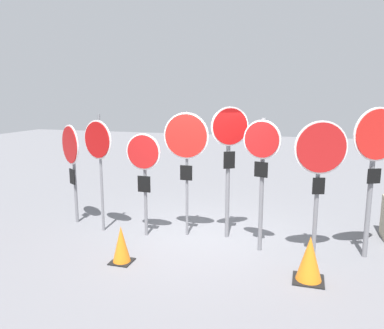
{
  "coord_description": "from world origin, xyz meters",
  "views": [
    {
      "loc": [
        1.85,
        -6.85,
        2.81
      ],
      "look_at": [
        -0.22,
        0.0,
        1.49
      ],
      "focal_mm": 35.0,
      "sensor_mm": 36.0,
      "label": 1
    }
  ],
  "objects_px": {
    "stop_sign_0": "(71,153)",
    "traffic_cone_1": "(310,259)",
    "stop_sign_6": "(320,161)",
    "traffic_cone_0": "(121,245)",
    "stop_sign_2": "(144,163)",
    "stop_sign_7": "(375,154)",
    "stop_sign_4": "(229,147)",
    "stop_sign_1": "(98,147)",
    "stop_sign_5": "(262,159)",
    "stop_sign_3": "(186,144)"
  },
  "relations": [
    {
      "from": "stop_sign_1",
      "to": "stop_sign_4",
      "type": "relative_size",
      "value": 0.93
    },
    {
      "from": "stop_sign_0",
      "to": "stop_sign_3",
      "type": "bearing_deg",
      "value": 33.44
    },
    {
      "from": "stop_sign_7",
      "to": "stop_sign_0",
      "type": "bearing_deg",
      "value": 150.08
    },
    {
      "from": "stop_sign_1",
      "to": "traffic_cone_1",
      "type": "bearing_deg",
      "value": 6.01
    },
    {
      "from": "stop_sign_1",
      "to": "stop_sign_2",
      "type": "distance_m",
      "value": 1.04
    },
    {
      "from": "stop_sign_0",
      "to": "stop_sign_7",
      "type": "bearing_deg",
      "value": 32.9
    },
    {
      "from": "stop_sign_7",
      "to": "stop_sign_3",
      "type": "bearing_deg",
      "value": 149.65
    },
    {
      "from": "stop_sign_4",
      "to": "stop_sign_5",
      "type": "distance_m",
      "value": 0.84
    },
    {
      "from": "stop_sign_3",
      "to": "stop_sign_6",
      "type": "bearing_deg",
      "value": -10.89
    },
    {
      "from": "stop_sign_5",
      "to": "traffic_cone_1",
      "type": "relative_size",
      "value": 3.38
    },
    {
      "from": "stop_sign_0",
      "to": "traffic_cone_1",
      "type": "height_order",
      "value": "stop_sign_0"
    },
    {
      "from": "stop_sign_1",
      "to": "stop_sign_7",
      "type": "bearing_deg",
      "value": 21.19
    },
    {
      "from": "traffic_cone_0",
      "to": "traffic_cone_1",
      "type": "relative_size",
      "value": 0.89
    },
    {
      "from": "stop_sign_2",
      "to": "stop_sign_5",
      "type": "distance_m",
      "value": 2.32
    },
    {
      "from": "stop_sign_7",
      "to": "stop_sign_1",
      "type": "bearing_deg",
      "value": 153.19
    },
    {
      "from": "stop_sign_6",
      "to": "traffic_cone_0",
      "type": "distance_m",
      "value": 3.63
    },
    {
      "from": "stop_sign_0",
      "to": "traffic_cone_0",
      "type": "relative_size",
      "value": 3.42
    },
    {
      "from": "stop_sign_0",
      "to": "stop_sign_2",
      "type": "relative_size",
      "value": 1.05
    },
    {
      "from": "traffic_cone_0",
      "to": "stop_sign_0",
      "type": "bearing_deg",
      "value": 141.8
    },
    {
      "from": "traffic_cone_0",
      "to": "stop_sign_2",
      "type": "bearing_deg",
      "value": 95.2
    },
    {
      "from": "stop_sign_3",
      "to": "stop_sign_6",
      "type": "height_order",
      "value": "stop_sign_3"
    },
    {
      "from": "stop_sign_5",
      "to": "stop_sign_0",
      "type": "bearing_deg",
      "value": -170.5
    },
    {
      "from": "stop_sign_0",
      "to": "stop_sign_5",
      "type": "height_order",
      "value": "stop_sign_5"
    },
    {
      "from": "stop_sign_4",
      "to": "stop_sign_6",
      "type": "xyz_separation_m",
      "value": [
        1.65,
        -0.58,
        -0.09
      ]
    },
    {
      "from": "stop_sign_0",
      "to": "stop_sign_5",
      "type": "relative_size",
      "value": 0.9
    },
    {
      "from": "stop_sign_6",
      "to": "traffic_cone_1",
      "type": "bearing_deg",
      "value": -115.23
    },
    {
      "from": "traffic_cone_1",
      "to": "stop_sign_3",
      "type": "bearing_deg",
      "value": 152.11
    },
    {
      "from": "stop_sign_5",
      "to": "stop_sign_3",
      "type": "bearing_deg",
      "value": -178.02
    },
    {
      "from": "stop_sign_6",
      "to": "stop_sign_4",
      "type": "bearing_deg",
      "value": 142.06
    },
    {
      "from": "stop_sign_6",
      "to": "traffic_cone_1",
      "type": "distance_m",
      "value": 1.62
    },
    {
      "from": "stop_sign_2",
      "to": "stop_sign_3",
      "type": "bearing_deg",
      "value": 19.29
    },
    {
      "from": "stop_sign_1",
      "to": "traffic_cone_1",
      "type": "height_order",
      "value": "stop_sign_1"
    },
    {
      "from": "stop_sign_5",
      "to": "stop_sign_6",
      "type": "distance_m",
      "value": 0.97
    },
    {
      "from": "stop_sign_3",
      "to": "traffic_cone_1",
      "type": "distance_m",
      "value": 3.1
    },
    {
      "from": "stop_sign_3",
      "to": "traffic_cone_1",
      "type": "relative_size",
      "value": 3.51
    },
    {
      "from": "stop_sign_3",
      "to": "stop_sign_4",
      "type": "height_order",
      "value": "stop_sign_4"
    },
    {
      "from": "stop_sign_1",
      "to": "traffic_cone_1",
      "type": "relative_size",
      "value": 3.4
    },
    {
      "from": "stop_sign_5",
      "to": "traffic_cone_1",
      "type": "distance_m",
      "value": 1.86
    },
    {
      "from": "stop_sign_4",
      "to": "stop_sign_5",
      "type": "relative_size",
      "value": 1.08
    },
    {
      "from": "stop_sign_3",
      "to": "stop_sign_5",
      "type": "relative_size",
      "value": 1.04
    },
    {
      "from": "stop_sign_5",
      "to": "traffic_cone_0",
      "type": "distance_m",
      "value": 2.85
    },
    {
      "from": "stop_sign_6",
      "to": "stop_sign_1",
      "type": "bearing_deg",
      "value": 159.02
    },
    {
      "from": "stop_sign_2",
      "to": "traffic_cone_1",
      "type": "relative_size",
      "value": 2.91
    },
    {
      "from": "stop_sign_3",
      "to": "traffic_cone_1",
      "type": "bearing_deg",
      "value": -28.69
    },
    {
      "from": "stop_sign_7",
      "to": "traffic_cone_1",
      "type": "xyz_separation_m",
      "value": [
        -0.98,
        -1.15,
        -1.49
      ]
    },
    {
      "from": "stop_sign_4",
      "to": "stop_sign_0",
      "type": "bearing_deg",
      "value": 150.1
    },
    {
      "from": "stop_sign_4",
      "to": "stop_sign_5",
      "type": "xyz_separation_m",
      "value": [
        0.68,
        -0.48,
        -0.13
      ]
    },
    {
      "from": "stop_sign_2",
      "to": "traffic_cone_1",
      "type": "height_order",
      "value": "stop_sign_2"
    },
    {
      "from": "stop_sign_3",
      "to": "stop_sign_4",
      "type": "distance_m",
      "value": 0.84
    },
    {
      "from": "stop_sign_4",
      "to": "traffic_cone_1",
      "type": "xyz_separation_m",
      "value": [
        1.55,
        -1.4,
        -1.48
      ]
    }
  ]
}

